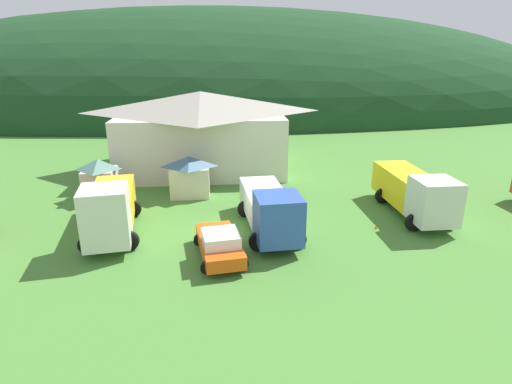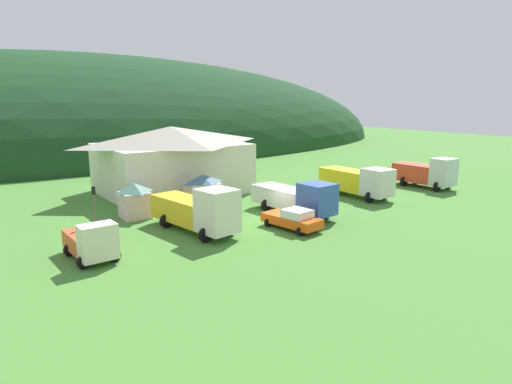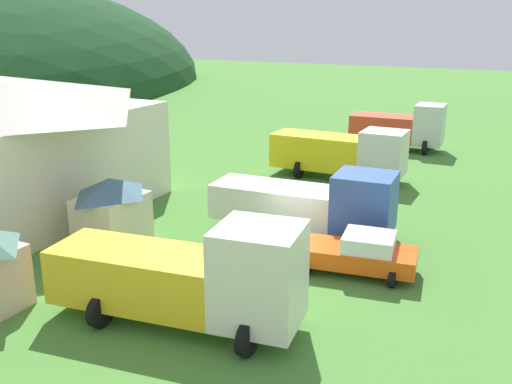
{
  "view_description": "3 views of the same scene",
  "coord_description": "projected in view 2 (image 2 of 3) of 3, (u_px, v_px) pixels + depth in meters",
  "views": [
    {
      "loc": [
        -0.35,
        -23.72,
        10.55
      ],
      "look_at": [
        1.82,
        -0.47,
        2.67
      ],
      "focal_mm": 29.51,
      "sensor_mm": 36.0,
      "label": 1
    },
    {
      "loc": [
        -22.36,
        -29.01,
        10.11
      ],
      "look_at": [
        0.26,
        2.43,
        1.89
      ],
      "focal_mm": 31.41,
      "sensor_mm": 36.0,
      "label": 2
    },
    {
      "loc": [
        -20.68,
        -9.27,
        9.68
      ],
      "look_at": [
        -0.26,
        1.13,
        2.67
      ],
      "focal_mm": 40.01,
      "sensor_mm": 36.0,
      "label": 3
    }
  ],
  "objects": [
    {
      "name": "depot_building",
      "position": [
        172.0,
        158.0,
        48.2
      ],
      "size": [
        15.46,
        12.14,
        7.08
      ],
      "color": "silver",
      "rests_on": "ground"
    },
    {
      "name": "flatbed_truck_yellow",
      "position": [
        358.0,
        181.0,
        46.01
      ],
      "size": [
        3.28,
        8.3,
        3.25
      ],
      "rotation": [
        0.0,
        0.0,
        -1.57
      ],
      "color": "silver",
      "rests_on": "ground"
    },
    {
      "name": "service_pickup_orange",
      "position": [
        293.0,
        219.0,
        34.82
      ],
      "size": [
        2.9,
        5.1,
        1.66
      ],
      "rotation": [
        0.0,
        0.0,
        -1.42
      ],
      "color": "#E65112",
      "rests_on": "ground"
    },
    {
      "name": "traffic_light_west",
      "position": [
        95.0,
        210.0,
        30.41
      ],
      "size": [
        0.2,
        0.32,
        4.22
      ],
      "color": "#4C4C51",
      "rests_on": "ground"
    },
    {
      "name": "box_truck_blue",
      "position": [
        297.0,
        197.0,
        38.84
      ],
      "size": [
        3.6,
        8.6,
        3.17
      ],
      "rotation": [
        0.0,
        0.0,
        -1.5
      ],
      "color": "#3356AD",
      "rests_on": "ground"
    },
    {
      "name": "play_shed_cream",
      "position": [
        203.0,
        190.0,
        41.79
      ],
      "size": [
        3.12,
        2.47,
        3.08
      ],
      "color": "beige",
      "rests_on": "ground"
    },
    {
      "name": "traffic_cone_near_pickup",
      "position": [
        350.0,
        205.0,
        42.95
      ],
      "size": [
        0.36,
        0.36,
        0.58
      ],
      "primitive_type": "cone",
      "color": "orange",
      "rests_on": "ground"
    },
    {
      "name": "tow_truck_silver",
      "position": [
        427.0,
        172.0,
        50.69
      ],
      "size": [
        3.49,
        6.94,
        3.56
      ],
      "rotation": [
        0.0,
        0.0,
        -1.53
      ],
      "color": "silver",
      "rests_on": "ground"
    },
    {
      "name": "forested_hill_backdrop",
      "position": [
        79.0,
        151.0,
        85.95
      ],
      "size": [
        148.42,
        60.0,
        36.43
      ],
      "primitive_type": "ellipsoid",
      "color": "#193D1E",
      "rests_on": "ground"
    },
    {
      "name": "play_shed_pink",
      "position": [
        135.0,
        200.0,
        37.99
      ],
      "size": [
        2.42,
        2.49,
        3.03
      ],
      "color": "beige",
      "rests_on": "ground"
    },
    {
      "name": "ground_plane",
      "position": [
        270.0,
        219.0,
        37.91
      ],
      "size": [
        200.0,
        200.0,
        0.0
      ],
      "primitive_type": "plane",
      "color": "#477F33"
    },
    {
      "name": "light_truck_cream",
      "position": [
        92.0,
        241.0,
        28.17
      ],
      "size": [
        2.79,
        4.71,
        2.6
      ],
      "rotation": [
        0.0,
        0.0,
        -1.53
      ],
      "color": "beige",
      "rests_on": "ground"
    },
    {
      "name": "heavy_rig_striped",
      "position": [
        199.0,
        210.0,
        33.78
      ],
      "size": [
        3.92,
        8.66,
        3.7
      ],
      "rotation": [
        0.0,
        0.0,
        -1.43
      ],
      "color": "silver",
      "rests_on": "ground"
    }
  ]
}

